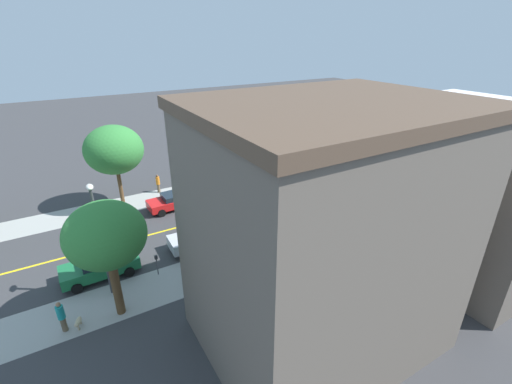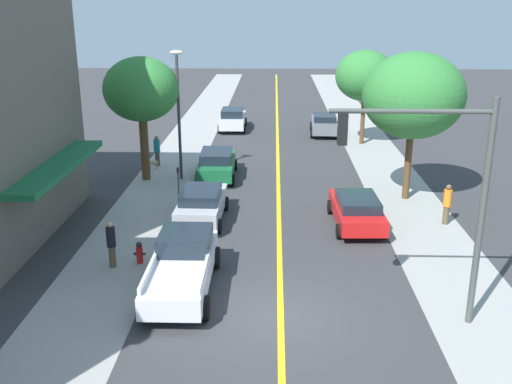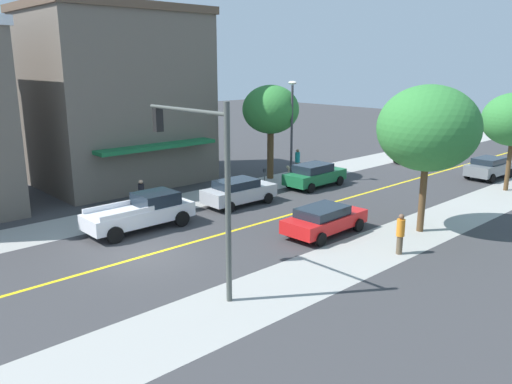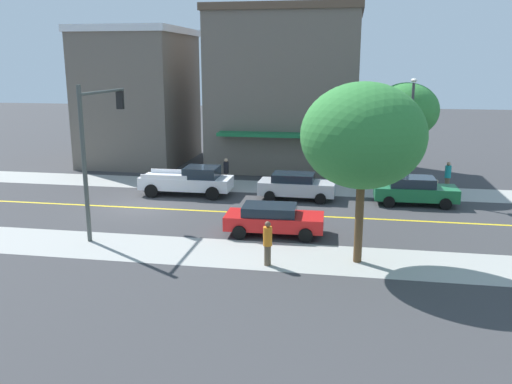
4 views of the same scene
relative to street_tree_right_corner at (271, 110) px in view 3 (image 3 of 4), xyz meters
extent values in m
plane|color=#38383A|center=(7.30, -14.75, -4.92)|extent=(140.00, 140.00, 0.00)
cube|color=#9E9E99|center=(1.04, -14.75, -4.91)|extent=(3.43, 126.00, 0.01)
cube|color=#9E9E99|center=(13.56, -14.75, -4.91)|extent=(3.43, 126.00, 0.01)
cube|color=yellow|center=(7.30, -14.75, -4.92)|extent=(0.20, 126.00, 0.00)
cube|color=#665B51|center=(-6.51, -8.28, 0.71)|extent=(8.44, 10.74, 11.26)
cube|color=brown|center=(-6.51, -8.28, 6.59)|extent=(8.74, 11.04, 0.50)
cube|color=#196638|center=(-1.66, -8.28, -1.88)|extent=(1.26, 8.17, 0.24)
cylinder|color=brown|center=(13.09, 8.88, -3.34)|extent=(0.29, 0.29, 3.15)
cylinder|color=brown|center=(0.00, 0.00, -3.19)|extent=(0.47, 0.47, 3.46)
ellipsoid|color=#337F38|center=(0.00, 0.00, 0.04)|extent=(4.00, 4.00, 3.40)
cylinder|color=brown|center=(13.63, -2.87, -3.26)|extent=(0.33, 0.33, 3.32)
ellipsoid|color=#337F38|center=(13.63, -2.87, 0.21)|extent=(4.82, 4.82, 4.10)
cylinder|color=red|center=(2.03, -10.84, -4.58)|extent=(0.24, 0.24, 0.68)
sphere|color=#232328|center=(2.03, -10.84, -4.17)|extent=(0.22, 0.22, 0.22)
cylinder|color=#232328|center=(1.86, -10.84, -4.55)|extent=(0.10, 0.10, 0.10)
cylinder|color=#232328|center=(2.20, -10.84, -4.55)|extent=(0.10, 0.10, 0.10)
cylinder|color=#4C4C51|center=(2.23, -2.70, -4.33)|extent=(0.07, 0.07, 1.18)
cube|color=#2D2D33|center=(2.23, -2.70, -3.61)|extent=(0.12, 0.18, 0.26)
cylinder|color=#474C47|center=(13.08, -14.76, -1.45)|extent=(0.20, 0.20, 6.95)
cylinder|color=#474C47|center=(10.81, -14.76, 1.61)|extent=(4.54, 0.14, 0.14)
cube|color=black|center=(8.94, -14.76, 1.11)|extent=(0.26, 0.32, 0.90)
sphere|color=red|center=(8.94, -14.76, 1.41)|extent=(0.20, 0.20, 0.20)
sphere|color=yellow|center=(8.94, -14.76, 1.11)|extent=(0.20, 0.20, 0.20)
sphere|color=green|center=(8.94, -14.76, 0.81)|extent=(0.20, 0.20, 0.20)
cylinder|color=#38383D|center=(1.92, 0.15, -1.57)|extent=(0.16, 0.16, 6.70)
ellipsoid|color=silver|center=(1.92, 0.15, 1.93)|extent=(0.70, 0.36, 0.24)
cube|color=red|center=(10.68, -6.68, -4.28)|extent=(2.04, 4.62, 0.65)
cube|color=#19232D|center=(10.68, -6.91, -3.74)|extent=(1.74, 2.52, 0.43)
cylinder|color=black|center=(9.68, -5.20, -4.60)|extent=(0.24, 0.65, 0.64)
cylinder|color=black|center=(11.57, -5.14, -4.60)|extent=(0.24, 0.65, 0.64)
cylinder|color=black|center=(9.78, -8.21, -4.60)|extent=(0.24, 0.65, 0.64)
cylinder|color=black|center=(11.67, -8.15, -4.60)|extent=(0.24, 0.65, 0.64)
cube|color=silver|center=(3.89, 13.26, -4.22)|extent=(1.87, 4.40, 0.75)
cube|color=#19232D|center=(3.89, 13.04, -3.58)|extent=(1.63, 2.38, 0.55)
cylinder|color=black|center=(2.96, 14.69, -4.60)|extent=(0.23, 0.64, 0.64)
cylinder|color=black|center=(4.79, 14.71, -4.60)|extent=(0.23, 0.64, 0.64)
cylinder|color=black|center=(2.99, 11.81, -4.60)|extent=(0.23, 0.64, 0.64)
cylinder|color=black|center=(4.82, 11.82, -4.60)|extent=(0.23, 0.64, 0.64)
cube|color=slate|center=(10.73, 11.73, -4.21)|extent=(1.98, 4.25, 0.77)
cube|color=#19232D|center=(10.73, 11.52, -3.61)|extent=(1.68, 2.32, 0.42)
cylinder|color=black|center=(9.89, 13.14, -4.60)|extent=(0.25, 0.65, 0.64)
cylinder|color=black|center=(11.69, 13.07, -4.60)|extent=(0.25, 0.65, 0.64)
cylinder|color=black|center=(9.77, 10.39, -4.60)|extent=(0.25, 0.65, 0.64)
cylinder|color=black|center=(11.58, 10.31, -4.60)|extent=(0.25, 0.65, 0.64)
cube|color=#196638|center=(3.89, 0.42, -4.23)|extent=(1.97, 4.60, 0.73)
cube|color=#19232D|center=(3.89, 0.19, -3.61)|extent=(1.70, 2.50, 0.53)
cylinder|color=black|center=(2.92, 1.91, -4.60)|extent=(0.23, 0.64, 0.64)
cylinder|color=black|center=(4.80, 1.95, -4.60)|extent=(0.23, 0.64, 0.64)
cylinder|color=black|center=(2.98, -1.10, -4.60)|extent=(0.23, 0.64, 0.64)
cylinder|color=black|center=(4.86, -1.07, -4.60)|extent=(0.23, 0.64, 0.64)
cube|color=#B7BABF|center=(3.85, -6.30, -4.22)|extent=(1.95, 4.47, 0.75)
cube|color=#19232D|center=(3.84, -6.52, -3.61)|extent=(1.68, 2.43, 0.46)
cylinder|color=black|center=(2.96, -4.82, -4.60)|extent=(0.24, 0.65, 0.64)
cylinder|color=black|center=(4.80, -4.86, -4.60)|extent=(0.24, 0.65, 0.64)
cylinder|color=black|center=(2.89, -7.74, -4.60)|extent=(0.24, 0.65, 0.64)
cylinder|color=black|center=(4.73, -7.78, -4.60)|extent=(0.24, 0.65, 0.64)
cube|color=silver|center=(3.98, -13.01, -4.15)|extent=(1.94, 5.51, 0.73)
cube|color=#19232D|center=(3.97, -12.02, -3.47)|extent=(1.77, 1.99, 0.64)
cube|color=silver|center=(3.10, -14.12, -3.67)|extent=(0.11, 2.86, 0.24)
cube|color=silver|center=(4.86, -14.11, -3.67)|extent=(0.11, 2.86, 0.24)
cylinder|color=black|center=(3.01, -11.15, -4.52)|extent=(0.28, 0.80, 0.80)
cylinder|color=black|center=(4.93, -11.14, -4.52)|extent=(0.28, 0.80, 0.80)
cylinder|color=black|center=(3.02, -14.89, -4.52)|extent=(0.28, 0.80, 0.80)
cylinder|color=black|center=(4.94, -14.88, -4.52)|extent=(0.28, 0.80, 0.80)
cylinder|color=brown|center=(0.10, 2.77, -4.50)|extent=(0.28, 0.28, 0.83)
cylinder|color=teal|center=(0.10, 2.77, -3.70)|extent=(0.37, 0.37, 0.76)
sphere|color=#936B4C|center=(0.10, 2.77, -3.21)|extent=(0.24, 0.24, 0.24)
cylinder|color=brown|center=(14.66, -6.39, -4.50)|extent=(0.27, 0.27, 0.83)
cylinder|color=orange|center=(14.66, -6.39, -3.71)|extent=(0.36, 0.36, 0.76)
sphere|color=brown|center=(14.66, -6.39, -3.21)|extent=(0.23, 0.23, 0.23)
cylinder|color=brown|center=(1.10, -11.20, -4.51)|extent=(0.25, 0.25, 0.82)
cylinder|color=black|center=(1.10, -11.20, -3.72)|extent=(0.34, 0.34, 0.75)
sphere|color=tan|center=(1.10, -11.20, -3.23)|extent=(0.23, 0.23, 0.23)
ellipsoid|color=#C6B28C|center=(-0.03, 2.10, -4.53)|extent=(0.69, 0.46, 0.28)
sphere|color=#C6B28C|center=(-0.36, 2.21, -4.44)|extent=(0.22, 0.22, 0.22)
cylinder|color=#C6B28C|center=(-0.24, 2.17, -4.79)|extent=(0.10, 0.10, 0.25)
cylinder|color=#C6B28C|center=(0.18, 2.03, -4.79)|extent=(0.10, 0.10, 0.25)
camera|label=1|loc=(-16.57, 1.11, 9.15)|focal=24.60mm
camera|label=2|loc=(7.03, -30.88, 4.52)|focal=41.17mm
camera|label=3|loc=(25.80, -25.22, 3.22)|focal=35.69mm
camera|label=4|loc=(34.59, -3.37, 2.97)|focal=37.80mm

